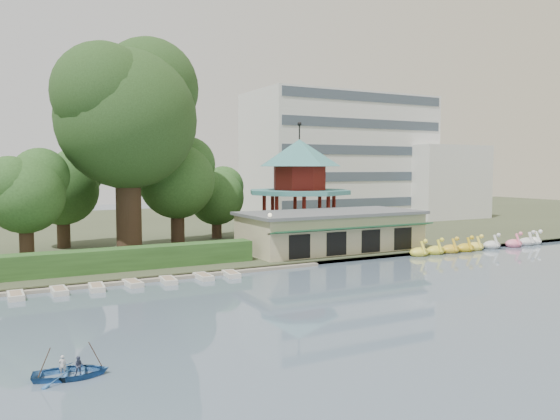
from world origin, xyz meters
TOP-DOWN VIEW (x-y plane):
  - ground_plane at (0.00, 0.00)m, footprint 220.00×220.00m
  - shore at (0.00, 52.00)m, footprint 220.00×70.00m
  - embankment at (0.00, 17.30)m, footprint 220.00×0.60m
  - dock at (-12.00, 17.20)m, footprint 34.00×1.60m
  - boathouse at (10.00, 21.97)m, footprint 18.60×9.39m
  - pavilion at (12.00, 32.00)m, footprint 12.40×12.40m
  - office_building at (32.67, 49.00)m, footprint 38.00×18.00m
  - hedge at (-15.00, 20.50)m, footprint 30.00×2.00m
  - lamp_post at (1.50, 19.00)m, footprint 0.36×0.36m
  - big_tree at (-8.82, 28.21)m, footprint 14.40×13.42m
  - small_trees at (-10.78, 32.13)m, footprint 39.53×17.11m
  - swan_boats at (26.27, 16.57)m, footprint 19.46×2.13m
  - moored_rowboats at (-15.28, 15.81)m, footprint 24.34×2.74m
  - rowboat_with_passengers at (-17.78, -0.81)m, footprint 4.70×3.72m

SIDE VIEW (x-z plane):
  - ground_plane at x=0.00m, z-range 0.00..0.00m
  - dock at x=-12.00m, z-range 0.00..0.24m
  - embankment at x=0.00m, z-range 0.00..0.30m
  - moored_rowboats at x=-15.28m, z-range 0.00..0.36m
  - shore at x=0.00m, z-range 0.00..0.40m
  - swan_boats at x=26.27m, z-range -0.56..1.35m
  - rowboat_with_passengers at x=-17.78m, z-range -0.57..1.44m
  - hedge at x=-15.00m, z-range 0.40..2.20m
  - boathouse at x=10.00m, z-range 0.42..4.32m
  - lamp_post at x=1.50m, z-range 1.20..5.48m
  - small_trees at x=-10.78m, z-range 0.92..12.65m
  - pavilion at x=12.00m, z-range 0.73..14.23m
  - office_building at x=32.67m, z-range -0.27..19.73m
  - big_tree at x=-8.82m, z-range 3.79..24.91m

